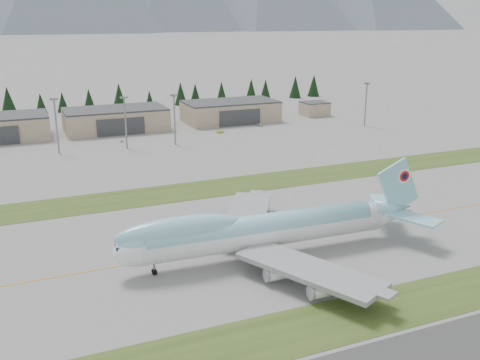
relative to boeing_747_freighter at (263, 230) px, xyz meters
name	(u,v)px	position (x,y,z in m)	size (l,w,h in m)	color
ground	(286,237)	(10.06, 7.86, -6.69)	(7000.00, 7000.00, 0.00)	slate
grass_strip_near	(379,311)	(10.06, -30.14, -6.69)	(400.00, 14.00, 0.08)	#354B1B
grass_strip_far	(222,187)	(10.06, 52.86, -6.69)	(400.00, 18.00, 0.08)	#354B1B
taxiway_line_main	(286,237)	(10.06, 7.86, -6.69)	(400.00, 0.40, 0.02)	orange
boeing_747_freighter	(263,230)	(0.00, 0.00, 0.00)	(76.70, 66.49, 20.29)	white
hangar_center	(116,119)	(-4.94, 157.75, -1.30)	(48.00, 26.60, 10.80)	gray
hangar_right	(230,111)	(55.06, 157.75, -1.30)	(48.00, 26.60, 10.80)	gray
control_shed	(315,109)	(105.06, 155.86, -2.89)	(14.00, 12.00, 7.60)	gray
floodlight_masts	(139,111)	(-1.67, 117.88, 8.82)	(204.99, 8.71, 22.90)	gray
service_vehicle_a	(122,142)	(-7.38, 131.70, -6.69)	(1.21, 3.00, 1.02)	silver
service_vehicle_b	(220,133)	(39.53, 131.98, -6.69)	(1.33, 3.78, 1.25)	gold
service_vehicle_c	(260,126)	(63.93, 139.70, -6.69)	(1.62, 3.98, 1.15)	#ABABB0
conifer_belt	(125,97)	(12.11, 221.00, 0.41)	(277.02, 15.16, 16.76)	black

